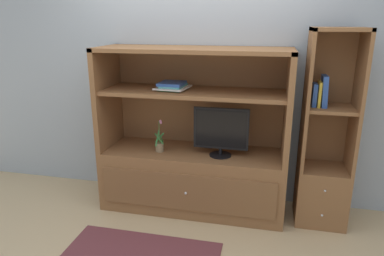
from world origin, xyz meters
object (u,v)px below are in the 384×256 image
Objects in this scene: magazine_stack at (173,86)px; tv_monitor at (221,131)px; bookshelf_tall at (324,162)px; upright_book_row at (320,93)px; potted_plant at (160,145)px; media_console at (193,161)px.

tv_monitor is at bearing -7.55° from magazine_stack.
bookshelf_tall is 0.65m from upright_book_row.
magazine_stack is 1.32m from upright_book_row.
upright_book_row reaches higher than potted_plant.
media_console is at bearing 165.66° from tv_monitor.
potted_plant is 1.18× the size of upright_book_row.
magazine_stack is at bearing 34.59° from potted_plant.
bookshelf_tall reaches higher than upright_book_row.
bookshelf_tall is 6.53× the size of upright_book_row.
tv_monitor is at bearing 1.69° from potted_plant.
potted_plant is 1.54m from bookshelf_tall.
media_console is 5.59× the size of potted_plant.
tv_monitor is at bearing -175.74° from upright_book_row.
magazine_stack is (-0.20, -0.01, 0.74)m from media_console.
potted_plant is at bearing -145.41° from magazine_stack.
potted_plant is at bearing -164.35° from media_console.
magazine_stack is 0.19× the size of bookshelf_tall.
upright_book_row is at bearing -173.16° from bookshelf_tall.
media_console is at bearing 15.65° from potted_plant.
bookshelf_tall is (1.53, 0.09, -0.07)m from potted_plant.
magazine_stack is 1.56m from bookshelf_tall.
media_console is at bearing 179.59° from upright_book_row.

